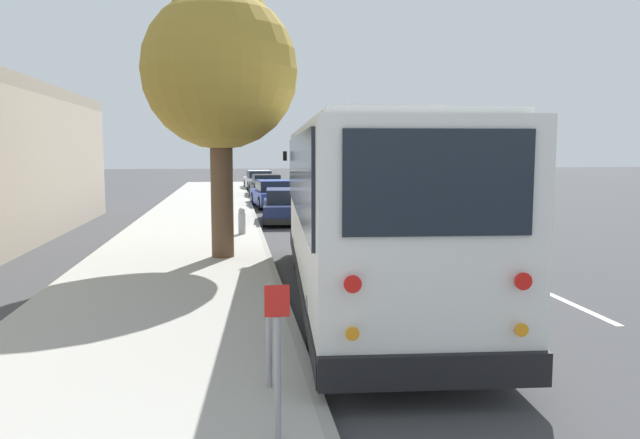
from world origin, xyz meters
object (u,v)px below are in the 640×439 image
parked_sedan_black (266,187)px  sign_post_near (278,361)px  parked_sedan_navy (285,207)px  sign_post_far (269,335)px  street_tree (220,62)px  shuttle_bus (365,201)px  fire_hydrant (242,221)px  parked_sedan_white (259,181)px  parked_sedan_blue (273,195)px

parked_sedan_black → sign_post_near: sign_post_near is taller
parked_sedan_navy → sign_post_far: size_ratio=3.96×
street_tree → sign_post_far: (-8.58, -0.61, -4.05)m
shuttle_bus → parked_sedan_navy: bearing=5.7°
shuttle_bus → parked_sedan_navy: shuttle_bus is taller
parked_sedan_navy → fire_hydrant: (-4.24, 1.70, -0.03)m
parked_sedan_black → street_tree: size_ratio=0.67×
parked_sedan_white → fire_hydrant: size_ratio=5.38×
street_tree → parked_sedan_black: bearing=-6.0°
parked_sedan_navy → parked_sedan_black: 12.28m
fire_hydrant → sign_post_near: bearing=-179.6°
parked_sedan_blue → street_tree: street_tree is taller
parked_sedan_white → fire_hydrant: (-23.67, 1.53, -0.06)m
sign_post_near → fire_hydrant: sign_post_near is taller
shuttle_bus → parked_sedan_blue: shuttle_bus is taller
sign_post_near → parked_sedan_navy: bearing=-5.1°
parked_sedan_blue → parked_sedan_black: 6.14m
parked_sedan_black → sign_post_near: 30.39m
street_tree → sign_post_far: street_tree is taller
parked_sedan_blue → fire_hydrant: parked_sedan_blue is taller
sign_post_far → fire_hydrant: bearing=0.4°
parked_sedan_navy → street_tree: 9.48m
parked_sedan_navy → sign_post_near: (-18.07, 1.61, 0.30)m
parked_sedan_black → street_tree: 21.01m
parked_sedan_black → fire_hydrant: 16.60m
shuttle_bus → parked_sedan_black: (24.64, 0.46, -1.18)m
sign_post_near → sign_post_far: bearing=0.0°
fire_hydrant → parked_sedan_blue: bearing=-9.0°
parked_sedan_navy → street_tree: (-8.20, 2.22, 4.19)m
sign_post_near → sign_post_far: 1.30m
parked_sedan_white → sign_post_far: 36.23m
shuttle_bus → parked_sedan_blue: size_ratio=2.32×
shuttle_bus → sign_post_far: (-4.42, 2.00, -1.07)m
parked_sedan_blue → sign_post_far: 22.97m
parked_sedan_navy → street_tree: size_ratio=0.67×
shuttle_bus → sign_post_near: bearing=164.5°
parked_sedan_white → fire_hydrant: parked_sedan_white is taller
parked_sedan_white → sign_post_far: (-36.21, 1.44, 0.11)m
parked_sedan_white → street_tree: 28.02m
parked_sedan_black → parked_sedan_navy: bearing=178.0°
parked_sedan_navy → parked_sedan_white: size_ratio=1.04×
shuttle_bus → parked_sedan_blue: bearing=5.2°
shuttle_bus → street_tree: street_tree is taller
parked_sedan_white → parked_sedan_blue: bearing=176.4°
parked_sedan_navy → sign_post_far: (-16.78, 1.61, 0.14)m
parked_sedan_navy → parked_sedan_white: parked_sedan_white is taller
shuttle_bus → sign_post_near: 6.12m
parked_sedan_navy → parked_sedan_white: bearing=3.9°
parked_sedan_black → sign_post_far: (-29.06, 1.54, 0.11)m
street_tree → shuttle_bus: bearing=-147.8°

